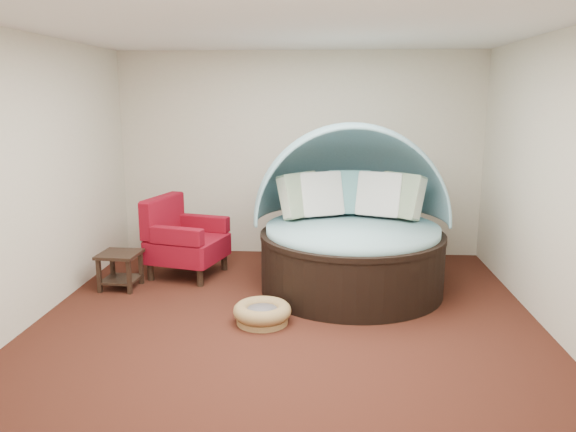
# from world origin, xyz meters

# --- Properties ---
(floor) EXTENTS (5.00, 5.00, 0.00)m
(floor) POSITION_xyz_m (0.00, 0.00, 0.00)
(floor) COLOR #421C12
(floor) RESTS_ON ground
(wall_back) EXTENTS (5.00, 0.00, 5.00)m
(wall_back) POSITION_xyz_m (0.00, 2.50, 1.40)
(wall_back) COLOR beige
(wall_back) RESTS_ON floor
(wall_front) EXTENTS (5.00, 0.00, 5.00)m
(wall_front) POSITION_xyz_m (0.00, -2.50, 1.40)
(wall_front) COLOR beige
(wall_front) RESTS_ON floor
(wall_left) EXTENTS (0.00, 5.00, 5.00)m
(wall_left) POSITION_xyz_m (-2.50, 0.00, 1.40)
(wall_left) COLOR beige
(wall_left) RESTS_ON floor
(wall_right) EXTENTS (0.00, 5.00, 5.00)m
(wall_right) POSITION_xyz_m (2.50, 0.00, 1.40)
(wall_right) COLOR beige
(wall_right) RESTS_ON floor
(ceiling) EXTENTS (5.00, 5.00, 0.00)m
(ceiling) POSITION_xyz_m (0.00, 0.00, 2.80)
(ceiling) COLOR white
(ceiling) RESTS_ON wall_back
(canopy_daybed) EXTENTS (2.30, 2.16, 1.92)m
(canopy_daybed) POSITION_xyz_m (0.67, 1.07, 0.89)
(canopy_daybed) COLOR black
(canopy_daybed) RESTS_ON floor
(pet_basket) EXTENTS (0.72, 0.72, 0.20)m
(pet_basket) POSITION_xyz_m (-0.24, -0.09, 0.10)
(pet_basket) COLOR olive
(pet_basket) RESTS_ON floor
(red_armchair) EXTENTS (1.02, 1.02, 0.98)m
(red_armchair) POSITION_xyz_m (-1.40, 1.38, 0.45)
(red_armchair) COLOR black
(red_armchair) RESTS_ON floor
(side_table) EXTENTS (0.47, 0.47, 0.43)m
(side_table) POSITION_xyz_m (-2.00, 0.83, 0.28)
(side_table) COLOR black
(side_table) RESTS_ON floor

